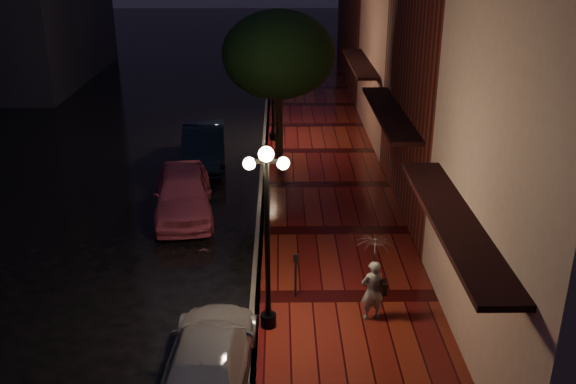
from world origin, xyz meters
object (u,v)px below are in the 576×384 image
(woman_with_umbrella, at_px, (374,266))
(parking_meter, at_px, (296,271))
(pink_car, at_px, (183,193))
(street_tree, at_px, (279,57))
(silver_car, at_px, (210,356))
(streetlamp_near, at_px, (267,229))
(streetlamp_far, at_px, (273,83))
(navy_car, at_px, (204,146))

(woman_with_umbrella, relative_size, parking_meter, 1.78)
(pink_car, relative_size, woman_with_umbrella, 2.16)
(street_tree, relative_size, silver_car, 1.37)
(pink_car, xyz_separation_m, parking_meter, (3.47, -5.26, 0.09))
(streetlamp_near, xyz_separation_m, pink_car, (-2.82, 6.52, -1.83))
(streetlamp_far, xyz_separation_m, woman_with_umbrella, (2.39, -13.71, -1.07))
(street_tree, relative_size, pink_car, 1.29)
(navy_car, xyz_separation_m, silver_car, (1.54, -13.12, -0.15))
(streetlamp_near, xyz_separation_m, woman_with_umbrella, (2.39, 0.29, -1.07))
(woman_with_umbrella, bearing_deg, street_tree, -92.34)
(streetlamp_near, relative_size, parking_meter, 3.68)
(streetlamp_far, bearing_deg, streetlamp_near, -90.00)
(navy_car, distance_m, parking_meter, 10.65)
(streetlamp_far, bearing_deg, navy_car, -135.66)
(street_tree, xyz_separation_m, parking_meter, (0.39, -9.74, -3.38))
(street_tree, height_order, pink_car, street_tree)
(street_tree, bearing_deg, pink_car, -124.57)
(street_tree, bearing_deg, woman_with_umbrella, -78.72)
(streetlamp_far, relative_size, parking_meter, 3.68)
(navy_car, bearing_deg, streetlamp_far, 38.77)
(silver_car, bearing_deg, streetlamp_far, -91.49)
(street_tree, bearing_deg, silver_car, -96.33)
(street_tree, xyz_separation_m, silver_car, (-1.41, -12.74, -3.63))
(streetlamp_near, height_order, pink_car, streetlamp_near)
(silver_car, height_order, parking_meter, parking_meter)
(navy_car, relative_size, parking_meter, 3.93)
(pink_car, relative_size, silver_car, 1.07)
(street_tree, bearing_deg, parking_meter, -87.70)
(streetlamp_near, height_order, parking_meter, streetlamp_near)
(street_tree, bearing_deg, streetlamp_far, 94.91)
(street_tree, relative_size, navy_car, 1.26)
(navy_car, relative_size, woman_with_umbrella, 2.21)
(street_tree, distance_m, silver_car, 13.32)
(navy_car, relative_size, silver_car, 1.09)
(streetlamp_near, xyz_separation_m, navy_car, (-2.69, 11.37, -1.84))
(streetlamp_far, xyz_separation_m, pink_car, (-2.82, -7.48, -1.83))
(parking_meter, bearing_deg, pink_car, 134.44)
(street_tree, xyz_separation_m, woman_with_umbrella, (2.14, -10.70, -2.72))
(silver_car, xyz_separation_m, woman_with_umbrella, (3.55, 2.03, 0.92))
(streetlamp_near, distance_m, streetlamp_far, 14.00)
(streetlamp_near, distance_m, parking_meter, 2.24)
(street_tree, xyz_separation_m, navy_car, (-2.95, 0.38, -3.49))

